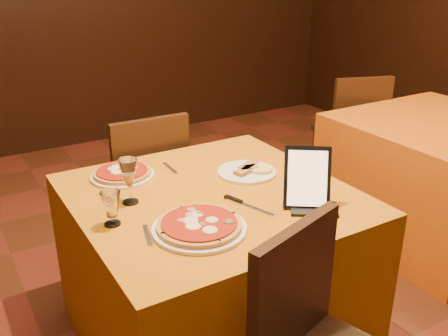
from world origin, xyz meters
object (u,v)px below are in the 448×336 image
chair_side_far (347,132)px  tablet (307,178)px  pizza_near (199,227)px  wine_glass (129,181)px  chair_main_far (141,187)px  main_table (212,269)px  water_glass (111,209)px  pizza_far (122,174)px  side_table (437,179)px

chair_side_far → tablet: bearing=59.8°
pizza_near → wine_glass: (-0.13, 0.34, 0.08)m
chair_main_far → tablet: 1.21m
chair_main_far → pizza_near: 1.12m
main_table → chair_main_far: (0.00, 0.81, 0.08)m
chair_main_far → water_glass: size_ratio=7.00×
chair_main_far → chair_side_far: same height
wine_glass → pizza_far: bearing=76.7°
wine_glass → water_glass: 0.18m
side_table → chair_main_far: bearing=158.2°
main_table → pizza_far: size_ratio=3.91×
pizza_near → water_glass: size_ratio=2.63×
main_table → chair_main_far: 0.82m
wine_glass → tablet: size_ratio=0.78×
pizza_far → wine_glass: (-0.06, -0.26, 0.08)m
tablet → chair_main_far: bearing=138.7°
chair_side_far → pizza_far: (-1.96, -0.59, 0.31)m
water_glass → tablet: size_ratio=0.53×
main_table → chair_side_far: chair_side_far is taller
chair_main_far → wine_glass: 0.88m
pizza_near → tablet: (0.45, -0.04, 0.10)m
chair_main_far → water_glass: chair_main_far is taller
chair_main_far → pizza_far: chair_main_far is taller
water_glass → main_table: bearing=5.9°
pizza_near → pizza_far: (-0.07, 0.60, 0.00)m
side_table → wine_glass: size_ratio=5.79×
pizza_far → wine_glass: size_ratio=1.48×
main_table → tablet: (0.26, -0.29, 0.49)m
side_table → pizza_far: 2.01m
main_table → pizza_far: (-0.26, 0.35, 0.39)m
side_table → wine_glass: 2.08m
chair_side_far → side_table: bearing=109.4°
main_table → pizza_far: bearing=126.7°
side_table → chair_side_far: chair_side_far is taller
chair_side_far → pizza_far: size_ratio=3.23×
side_table → pizza_far: (-1.96, 0.22, 0.39)m
pizza_near → water_glass: (-0.25, 0.20, 0.05)m
main_table → chair_side_far: (1.70, 0.93, 0.08)m
wine_glass → chair_side_far: bearing=22.7°
main_table → pizza_far: 0.58m
side_table → water_glass: water_glass is taller
pizza_far → water_glass: bearing=-114.9°
chair_side_far → wine_glass: bearing=42.1°
side_table → tablet: 1.58m
chair_main_far → pizza_far: 0.62m
pizza_far → tablet: tablet is taller
main_table → chair_main_far: bearing=90.0°
wine_glass → tablet: tablet is taller
chair_main_far → tablet: (0.26, -1.10, 0.41)m
chair_side_far → water_glass: 2.38m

